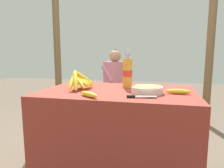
{
  "coord_description": "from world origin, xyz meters",
  "views": [
    {
      "loc": [
        0.3,
        -1.51,
        1.03
      ],
      "look_at": [
        -0.06,
        0.05,
        0.79
      ],
      "focal_mm": 32.0,
      "sensor_mm": 36.0,
      "label": 1
    }
  ],
  "objects_px": {
    "seated_vendor": "(112,81)",
    "support_post_far": "(210,48)",
    "support_post_near": "(57,49)",
    "banana_bunch_ripe": "(80,80)",
    "water_bottle": "(127,73)",
    "wooden_bench": "(125,99)",
    "loose_banana_side": "(178,92)",
    "loose_banana_front": "(89,94)",
    "serving_bowl": "(147,89)",
    "banana_bunch_green": "(158,92)",
    "knife": "(137,96)"
  },
  "relations": [
    {
      "from": "knife",
      "to": "support_post_far",
      "type": "xyz_separation_m",
      "value": [
        0.83,
        1.8,
        0.36
      ]
    },
    {
      "from": "wooden_bench",
      "to": "support_post_near",
      "type": "height_order",
      "value": "support_post_near"
    },
    {
      "from": "loose_banana_side",
      "to": "support_post_far",
      "type": "distance_m",
      "value": 1.74
    },
    {
      "from": "banana_bunch_ripe",
      "to": "serving_bowl",
      "type": "xyz_separation_m",
      "value": [
        0.54,
        -0.05,
        -0.04
      ]
    },
    {
      "from": "water_bottle",
      "to": "wooden_bench",
      "type": "height_order",
      "value": "water_bottle"
    },
    {
      "from": "wooden_bench",
      "to": "support_post_near",
      "type": "distance_m",
      "value": 1.41
    },
    {
      "from": "banana_bunch_ripe",
      "to": "seated_vendor",
      "type": "xyz_separation_m",
      "value": [
        -0.05,
        1.4,
        -0.19
      ]
    },
    {
      "from": "serving_bowl",
      "to": "banana_bunch_green",
      "type": "distance_m",
      "value": 1.5
    },
    {
      "from": "banana_bunch_green",
      "to": "banana_bunch_ripe",
      "type": "bearing_deg",
      "value": -113.86
    },
    {
      "from": "serving_bowl",
      "to": "loose_banana_side",
      "type": "relative_size",
      "value": 1.3
    },
    {
      "from": "loose_banana_front",
      "to": "banana_bunch_green",
      "type": "bearing_deg",
      "value": 74.81
    },
    {
      "from": "loose_banana_front",
      "to": "seated_vendor",
      "type": "xyz_separation_m",
      "value": [
        -0.22,
        1.67,
        -0.14
      ]
    },
    {
      "from": "support_post_near",
      "to": "support_post_far",
      "type": "height_order",
      "value": "same"
    },
    {
      "from": "knife",
      "to": "banana_bunch_ripe",
      "type": "bearing_deg",
      "value": 144.81
    },
    {
      "from": "banana_bunch_ripe",
      "to": "support_post_far",
      "type": "bearing_deg",
      "value": 50.16
    },
    {
      "from": "banana_bunch_ripe",
      "to": "water_bottle",
      "type": "bearing_deg",
      "value": 24.63
    },
    {
      "from": "seated_vendor",
      "to": "support_post_near",
      "type": "bearing_deg",
      "value": 8.08
    },
    {
      "from": "banana_bunch_green",
      "to": "support_post_near",
      "type": "xyz_separation_m",
      "value": [
        -1.66,
        0.15,
        0.64
      ]
    },
    {
      "from": "knife",
      "to": "banana_bunch_green",
      "type": "xyz_separation_m",
      "value": [
        0.14,
        1.65,
        -0.28
      ]
    },
    {
      "from": "water_bottle",
      "to": "serving_bowl",
      "type": "bearing_deg",
      "value": -50.52
    },
    {
      "from": "loose_banana_front",
      "to": "wooden_bench",
      "type": "distance_m",
      "value": 1.74
    },
    {
      "from": "wooden_bench",
      "to": "seated_vendor",
      "type": "distance_m",
      "value": 0.34
    },
    {
      "from": "loose_banana_side",
      "to": "wooden_bench",
      "type": "height_order",
      "value": "loose_banana_side"
    },
    {
      "from": "wooden_bench",
      "to": "seated_vendor",
      "type": "relative_size",
      "value": 1.49
    },
    {
      "from": "water_bottle",
      "to": "wooden_bench",
      "type": "bearing_deg",
      "value": 99.87
    },
    {
      "from": "serving_bowl",
      "to": "knife",
      "type": "relative_size",
      "value": 1.17
    },
    {
      "from": "support_post_near",
      "to": "support_post_far",
      "type": "relative_size",
      "value": 1.0
    },
    {
      "from": "water_bottle",
      "to": "wooden_bench",
      "type": "distance_m",
      "value": 1.38
    },
    {
      "from": "water_bottle",
      "to": "loose_banana_side",
      "type": "xyz_separation_m",
      "value": [
        0.39,
        -0.2,
        -0.11
      ]
    },
    {
      "from": "knife",
      "to": "seated_vendor",
      "type": "relative_size",
      "value": 0.18
    },
    {
      "from": "loose_banana_front",
      "to": "support_post_near",
      "type": "relative_size",
      "value": 0.08
    },
    {
      "from": "support_post_near",
      "to": "wooden_bench",
      "type": "bearing_deg",
      "value": -7.5
    },
    {
      "from": "wooden_bench",
      "to": "seated_vendor",
      "type": "height_order",
      "value": "seated_vendor"
    },
    {
      "from": "serving_bowl",
      "to": "loose_banana_side",
      "type": "height_order",
      "value": "serving_bowl"
    },
    {
      "from": "wooden_bench",
      "to": "banana_bunch_green",
      "type": "xyz_separation_m",
      "value": [
        0.49,
        0.0,
        0.13
      ]
    },
    {
      "from": "banana_bunch_ripe",
      "to": "serving_bowl",
      "type": "bearing_deg",
      "value": -5.22
    },
    {
      "from": "support_post_near",
      "to": "support_post_far",
      "type": "distance_m",
      "value": 2.34
    },
    {
      "from": "water_bottle",
      "to": "banana_bunch_green",
      "type": "height_order",
      "value": "water_bottle"
    },
    {
      "from": "support_post_near",
      "to": "seated_vendor",
      "type": "bearing_deg",
      "value": -9.97
    },
    {
      "from": "support_post_far",
      "to": "knife",
      "type": "bearing_deg",
      "value": -114.75
    },
    {
      "from": "serving_bowl",
      "to": "loose_banana_front",
      "type": "height_order",
      "value": "serving_bowl"
    },
    {
      "from": "serving_bowl",
      "to": "support_post_near",
      "type": "distance_m",
      "value": 2.28
    },
    {
      "from": "banana_bunch_ripe",
      "to": "support_post_far",
      "type": "xyz_separation_m",
      "value": [
        1.31,
        1.57,
        0.3
      ]
    },
    {
      "from": "banana_bunch_ripe",
      "to": "serving_bowl",
      "type": "relative_size",
      "value": 1.44
    },
    {
      "from": "serving_bowl",
      "to": "knife",
      "type": "height_order",
      "value": "serving_bowl"
    },
    {
      "from": "knife",
      "to": "seated_vendor",
      "type": "distance_m",
      "value": 1.72
    },
    {
      "from": "serving_bowl",
      "to": "support_post_far",
      "type": "bearing_deg",
      "value": 64.5
    },
    {
      "from": "water_bottle",
      "to": "loose_banana_side",
      "type": "height_order",
      "value": "water_bottle"
    },
    {
      "from": "serving_bowl",
      "to": "banana_bunch_green",
      "type": "xyz_separation_m",
      "value": [
        0.09,
        1.47,
        -0.3
      ]
    },
    {
      "from": "seated_vendor",
      "to": "support_post_far",
      "type": "xyz_separation_m",
      "value": [
        1.36,
        0.17,
        0.49
      ]
    }
  ]
}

